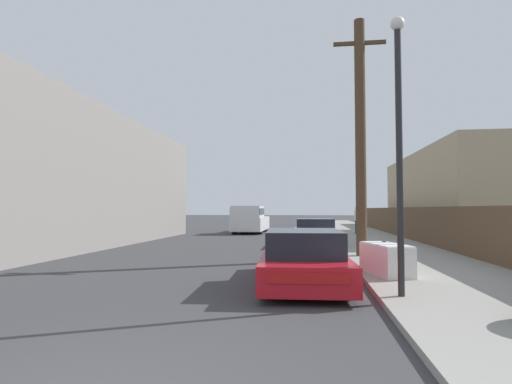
% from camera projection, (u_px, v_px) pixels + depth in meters
% --- Properties ---
extents(sidewalk_curb, '(4.20, 63.00, 0.12)m').
position_uv_depth(sidewalk_curb, '(361.00, 235.00, 25.83)').
color(sidewalk_curb, gray).
rests_on(sidewalk_curb, ground).
extents(discarded_fridge, '(1.09, 1.79, 0.77)m').
position_uv_depth(discarded_fridge, '(386.00, 259.00, 9.76)').
color(discarded_fridge, white).
rests_on(discarded_fridge, sidewalk_curb).
extents(parked_sports_car_red, '(2.10, 4.72, 1.25)m').
position_uv_depth(parked_sports_car_red, '(303.00, 259.00, 9.07)').
color(parked_sports_car_red, red).
rests_on(parked_sports_car_red, ground).
extents(car_parked_mid, '(1.95, 4.21, 1.28)m').
position_uv_depth(car_parked_mid, '(315.00, 233.00, 18.28)').
color(car_parked_mid, silver).
rests_on(car_parked_mid, ground).
extents(pickup_truck, '(2.15, 5.55, 1.93)m').
position_uv_depth(pickup_truck, '(250.00, 220.00, 28.51)').
color(pickup_truck, silver).
rests_on(pickup_truck, ground).
extents(utility_pole, '(1.80, 0.37, 8.24)m').
position_uv_depth(utility_pole, '(360.00, 134.00, 13.86)').
color(utility_pole, '#4C3826').
rests_on(utility_pole, sidewalk_curb).
extents(street_lamp, '(0.26, 0.26, 5.22)m').
position_uv_depth(street_lamp, '(399.00, 134.00, 7.42)').
color(street_lamp, '#232326').
rests_on(street_lamp, sidewalk_curb).
extents(wooden_fence, '(0.08, 41.31, 1.69)m').
position_uv_depth(wooden_fence, '(401.00, 222.00, 23.09)').
color(wooden_fence, brown).
rests_on(wooden_fence, sidewalk_curb).
extents(building_left_block, '(7.00, 19.10, 6.11)m').
position_uv_depth(building_left_block, '(53.00, 181.00, 18.87)').
color(building_left_block, gray).
rests_on(building_left_block, ground).
extents(building_right_house, '(6.00, 15.35, 5.11)m').
position_uv_depth(building_right_house, '(464.00, 195.00, 24.15)').
color(building_right_house, tan).
rests_on(building_right_house, ground).
extents(pedestrian, '(0.34, 0.34, 1.80)m').
position_uv_depth(pedestrian, '(357.00, 219.00, 25.62)').
color(pedestrian, '#282D42').
rests_on(pedestrian, sidewalk_curb).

